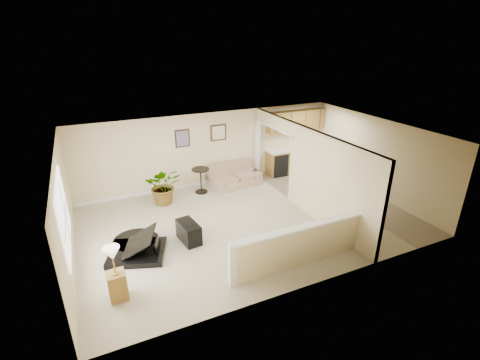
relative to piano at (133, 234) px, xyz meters
name	(u,v)px	position (x,y,z in m)	size (l,w,h in m)	color
floor	(248,221)	(3.16, 0.25, -0.51)	(9.00, 9.00, 0.00)	#BAAB91
back_wall	(210,149)	(3.16, 3.25, 0.74)	(9.00, 0.04, 2.50)	beige
front_wall	(316,233)	(3.16, -2.75, 0.74)	(9.00, 0.04, 2.50)	beige
left_wall	(64,213)	(-1.34, 0.25, 0.74)	(0.04, 6.00, 2.50)	beige
right_wall	(375,157)	(7.66, 0.25, 0.74)	(0.04, 6.00, 2.50)	beige
ceiling	(249,135)	(3.16, 0.25, 1.99)	(9.00, 6.00, 0.04)	silver
kitchen_vinyl	(337,200)	(6.31, 0.25, -0.50)	(2.70, 6.00, 0.01)	tan
interior_partition	(300,168)	(4.96, 0.51, 0.71)	(0.18, 5.99, 2.50)	beige
pony_half_wall	(297,246)	(3.24, -2.05, 0.01)	(3.42, 0.22, 1.00)	beige
left_window	(63,215)	(-1.32, -0.25, 0.94)	(0.05, 2.15, 1.45)	white
wall_art_left	(182,138)	(2.21, 3.23, 1.24)	(0.48, 0.04, 0.58)	#311F11
wall_mirror	(218,133)	(3.46, 3.23, 1.29)	(0.55, 0.04, 0.55)	#311F11
kitchen_cabinets	(293,150)	(6.35, 2.99, 0.36)	(2.36, 0.65, 2.33)	olive
piano	(133,234)	(0.00, 0.00, 0.00)	(1.79, 1.77, 1.22)	black
piano_bench	(189,232)	(1.33, -0.04, -0.25)	(0.39, 0.77, 0.51)	black
loveseat	(233,174)	(3.82, 2.80, -0.13)	(1.84, 1.18, 0.99)	tan
accent_table	(201,177)	(2.59, 2.65, 0.02)	(0.57, 0.57, 0.83)	black
palm_plant	(164,186)	(1.30, 2.37, 0.07)	(1.24, 1.14, 1.18)	black
small_plant	(256,177)	(4.61, 2.63, -0.29)	(0.36, 0.36, 0.51)	black
lamp_stand	(116,277)	(-0.55, -1.46, -0.01)	(0.36, 0.36, 1.18)	olive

